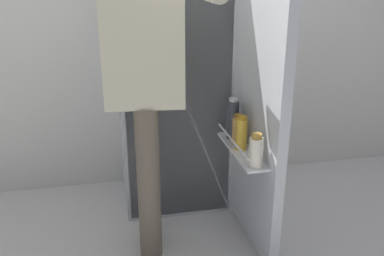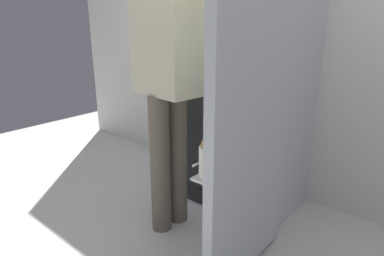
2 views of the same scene
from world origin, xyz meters
name	(u,v)px [view 2 (image 2 of 2)]	position (x,y,z in m)	size (l,w,h in m)	color
ground_plane	(199,234)	(0.00, 0.00, 0.00)	(5.90, 5.90, 0.00)	silver
kitchen_wall	(281,6)	(0.00, 0.87, 1.34)	(4.40, 0.10, 2.67)	silver
refrigerator	(252,85)	(0.03, 0.48, 0.86)	(0.72, 1.22, 1.72)	silver
person	(168,64)	(-0.21, -0.03, 1.01)	(0.53, 0.73, 1.69)	#665B4C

